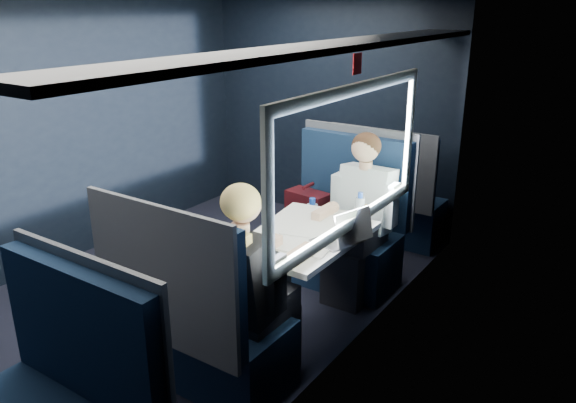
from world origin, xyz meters
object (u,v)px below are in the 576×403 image
Objects in this scene: seat_row_front at (388,202)px; laptop at (346,234)px; bottle_small at (360,209)px; cup at (359,214)px; seat_bay_far at (199,326)px; man at (360,209)px; seat_bay_near at (339,230)px; woman at (248,279)px; table at (304,245)px.

seat_row_front is 1.88m from laptop.
bottle_small is at bearing -74.33° from seat_row_front.
laptop reaches higher than cup.
seat_bay_far is 1.62m from man.
woman is (0.27, -1.58, 0.30)m from seat_bay_near.
man is at bearing 109.13° from laptop.
laptop is 0.40m from bottle_small.
table is 0.79× the size of seat_bay_near.
seat_row_front is 3.16× the size of laptop.
woman is (0.00, -1.41, 0.01)m from man.
bottle_small is (0.39, -1.39, 0.43)m from seat_row_front.
seat_bay_far is at bearing -101.78° from table.
seat_bay_far is 2.67m from seat_row_front.
cup reaches higher than table.
seat_bay_far is (-0.18, -0.87, -0.25)m from table.
woman is at bearing -97.08° from bottle_small.
laptop is at bearing -74.97° from cup.
seat_row_front is 11.91× the size of cup.
woman is 5.88× the size of bottle_small.
seat_bay_near is (-0.20, 0.87, -0.24)m from table.
seat_bay_near is 1.63m from woman.
woman is at bearing -96.08° from cup.
man reaches higher than table.
seat_bay_near reaches higher than table.
seat_row_front is at bearing 105.27° from laptop.
cup is (-0.02, 0.03, -0.05)m from bottle_small.
bottle_small is (0.21, 0.41, 0.18)m from table.
man is (0.27, -0.17, 0.29)m from seat_bay_near.
seat_bay_near reaches higher than laptop.
seat_row_front reaches higher than table.
laptop is at bearing -74.73° from seat_row_front.
seat_bay_far is at bearing -146.18° from woman.
seat_bay_near is at bearing 147.02° from man.
laptop is at bearing 61.82° from seat_bay_far.
seat_row_front is 5.16× the size of bottle_small.
woman is at bearing -80.37° from seat_bay_near.
seat_row_front is at bearing 102.83° from man.
bottle_small is 0.06m from cup.
seat_row_front reaches higher than laptop.
seat_bay_near is 0.69m from cup.
cup is (0.37, -1.36, 0.38)m from seat_row_front.
seat_bay_far is at bearing -89.41° from seat_bay_near.
cup is at bearing -64.72° from man.
table is 2.72× the size of laptop.
laptop is at bearing -59.35° from seat_bay_near.
seat_bay_far is (0.02, -1.75, -0.01)m from seat_bay_near.
seat_bay_far reaches higher than cup.
laptop is at bearing -76.19° from bottle_small.
table is 0.71m from woman.
laptop is at bearing -70.87° from man.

